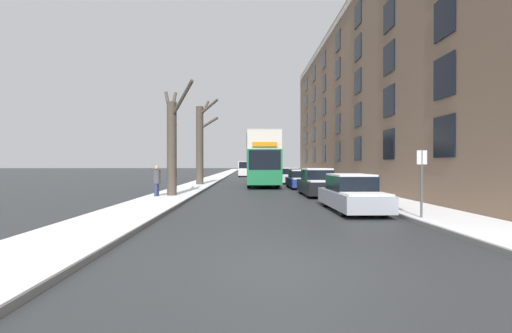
# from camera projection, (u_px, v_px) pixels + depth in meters

# --- Properties ---
(ground_plane) EXTENTS (320.00, 320.00, 0.00)m
(ground_plane) POSITION_uv_depth(u_px,v_px,m) (311.00, 267.00, 6.06)
(ground_plane) COLOR #303335
(sidewalk_left) EXTENTS (2.53, 130.00, 0.16)m
(sidewalk_left) POSITION_uv_depth(u_px,v_px,m) (223.00, 174.00, 58.91)
(sidewalk_left) COLOR slate
(sidewalk_left) RESTS_ON ground
(sidewalk_right) EXTENTS (2.53, 130.00, 0.16)m
(sidewalk_right) POSITION_uv_depth(u_px,v_px,m) (284.00, 174.00, 59.18)
(sidewalk_right) COLOR slate
(sidewalk_right) RESTS_ON ground
(terrace_facade_right) EXTENTS (9.10, 41.38, 14.54)m
(terrace_facade_right) POSITION_uv_depth(u_px,v_px,m) (391.00, 100.00, 28.98)
(terrace_facade_right) COLOR #7A604C
(terrace_facade_right) RESTS_ON ground
(bare_tree_left_0) EXTENTS (2.09, 2.90, 6.06)m
(bare_tree_left_0) POSITION_uv_depth(u_px,v_px,m) (172.00, 144.00, 18.41)
(bare_tree_left_0) COLOR #4C4238
(bare_tree_left_0) RESTS_ON ground
(bare_tree_left_1) EXTENTS (1.97, 2.49, 7.43)m
(bare_tree_left_1) POSITION_uv_depth(u_px,v_px,m) (200.00, 143.00, 28.71)
(bare_tree_left_1) COLOR #4C4238
(bare_tree_left_1) RESTS_ON ground
(double_decker_bus) EXTENTS (2.58, 10.98, 4.37)m
(double_decker_bus) POSITION_uv_depth(u_px,v_px,m) (262.00, 157.00, 29.79)
(double_decker_bus) COLOR #1E7A47
(double_decker_bus) RESTS_ON ground
(parked_car_0) EXTENTS (1.70, 4.51, 1.44)m
(parked_car_0) POSITION_uv_depth(u_px,v_px,m) (351.00, 194.00, 13.37)
(parked_car_0) COLOR #9EA3AD
(parked_car_0) RESTS_ON ground
(parked_car_1) EXTENTS (1.75, 4.40, 1.60)m
(parked_car_1) POSITION_uv_depth(u_px,v_px,m) (317.00, 183.00, 19.86)
(parked_car_1) COLOR black
(parked_car_1) RESTS_ON ground
(parked_car_2) EXTENTS (1.83, 4.54, 1.41)m
(parked_car_2) POSITION_uv_depth(u_px,v_px,m) (300.00, 180.00, 26.20)
(parked_car_2) COLOR navy
(parked_car_2) RESTS_ON ground
(parked_car_3) EXTENTS (1.87, 4.09, 1.48)m
(parked_car_3) POSITION_uv_depth(u_px,v_px,m) (290.00, 176.00, 32.69)
(parked_car_3) COLOR silver
(parked_car_3) RESTS_ON ground
(parked_car_4) EXTENTS (1.88, 4.58, 1.44)m
(parked_car_4) POSITION_uv_depth(u_px,v_px,m) (283.00, 174.00, 38.87)
(parked_car_4) COLOR slate
(parked_car_4) RESTS_ON ground
(oncoming_van) EXTENTS (2.00, 5.07, 2.27)m
(oncoming_van) POSITION_uv_depth(u_px,v_px,m) (245.00, 168.00, 50.68)
(oncoming_van) COLOR white
(oncoming_van) RESTS_ON ground
(pedestrian_left_sidewalk) EXTENTS (0.38, 0.38, 1.77)m
(pedestrian_left_sidewalk) POSITION_uv_depth(u_px,v_px,m) (157.00, 181.00, 17.95)
(pedestrian_left_sidewalk) COLOR navy
(pedestrian_left_sidewalk) RESTS_ON ground
(street_sign_post) EXTENTS (0.32, 0.07, 2.30)m
(street_sign_post) POSITION_uv_depth(u_px,v_px,m) (422.00, 180.00, 10.71)
(street_sign_post) COLOR #4C4F54
(street_sign_post) RESTS_ON ground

